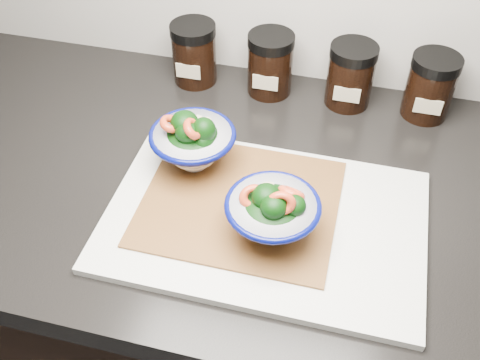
% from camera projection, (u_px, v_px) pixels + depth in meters
% --- Properties ---
extents(cabinet, '(3.43, 0.58, 0.86)m').
position_uv_depth(cabinet, '(230.00, 333.00, 1.20)').
color(cabinet, black).
rests_on(cabinet, ground).
extents(countertop, '(3.50, 0.60, 0.04)m').
position_uv_depth(countertop, '(226.00, 186.00, 0.88)').
color(countertop, black).
rests_on(countertop, cabinet).
extents(cutting_board, '(0.45, 0.30, 0.01)m').
position_uv_depth(cutting_board, '(265.00, 220.00, 0.80)').
color(cutting_board, silver).
rests_on(cutting_board, countertop).
extents(bamboo_mat, '(0.28, 0.24, 0.00)m').
position_uv_depth(bamboo_mat, '(240.00, 202.00, 0.81)').
color(bamboo_mat, '#925D2B').
rests_on(bamboo_mat, cutting_board).
extents(bowl_left, '(0.13, 0.13, 0.10)m').
position_uv_depth(bowl_left, '(193.00, 142.00, 0.84)').
color(bowl_left, white).
rests_on(bowl_left, bamboo_mat).
extents(bowl_right, '(0.13, 0.13, 0.10)m').
position_uv_depth(bowl_right, '(273.00, 213.00, 0.74)').
color(bowl_right, white).
rests_on(bowl_right, bamboo_mat).
extents(spice_jar_a, '(0.08, 0.08, 0.11)m').
position_uv_depth(spice_jar_a, '(194.00, 53.00, 1.02)').
color(spice_jar_a, black).
rests_on(spice_jar_a, countertop).
extents(spice_jar_b, '(0.08, 0.08, 0.11)m').
position_uv_depth(spice_jar_b, '(270.00, 64.00, 0.99)').
color(spice_jar_b, black).
rests_on(spice_jar_b, countertop).
extents(spice_jar_c, '(0.08, 0.08, 0.11)m').
position_uv_depth(spice_jar_c, '(350.00, 75.00, 0.97)').
color(spice_jar_c, black).
rests_on(spice_jar_c, countertop).
extents(spice_jar_d, '(0.08, 0.08, 0.11)m').
position_uv_depth(spice_jar_d, '(430.00, 86.00, 0.94)').
color(spice_jar_d, black).
rests_on(spice_jar_d, countertop).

